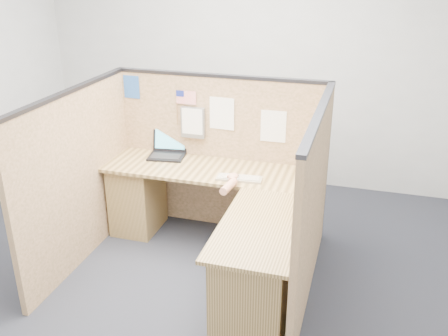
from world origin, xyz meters
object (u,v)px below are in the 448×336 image
(l_desk, at_px, (217,224))
(laptop, at_px, (169,149))
(keyboard, at_px, (239,178))
(mouse, at_px, (233,179))

(l_desk, xyz_separation_m, laptop, (-0.67, 0.61, 0.40))
(laptop, distance_m, keyboard, 0.88)
(l_desk, height_order, laptop, laptop)
(l_desk, bearing_deg, laptop, 137.92)
(l_desk, distance_m, laptop, 0.99)
(l_desk, relative_size, laptop, 5.29)
(laptop, bearing_deg, mouse, -36.34)
(keyboard, bearing_deg, mouse, -140.82)
(laptop, bearing_deg, l_desk, -50.07)
(laptop, xyz_separation_m, mouse, (0.76, -0.41, -0.04))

